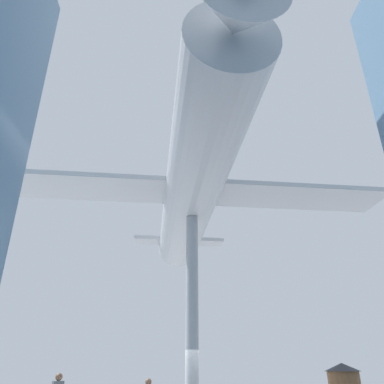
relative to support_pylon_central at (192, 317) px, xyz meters
The scene contains 2 objects.
support_pylon_central is the anchor object (origin of this frame).
suspended_airplane 4.51m from the support_pylon_central, 93.72° to the left, with size 14.84×16.18×3.52m.
Camera 1 is at (0.57, 12.66, 1.95)m, focal length 35.00 mm.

